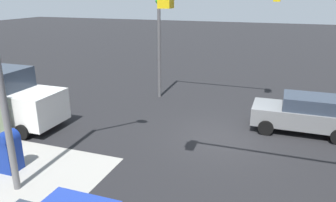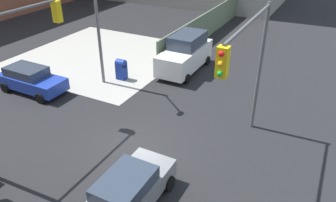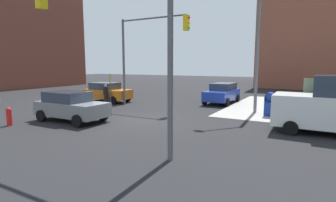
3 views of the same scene
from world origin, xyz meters
name	(u,v)px [view 3 (image 3 of 3)]	position (x,y,z in m)	size (l,w,h in m)	color
ground_plane	(138,121)	(0.00, 0.00, 0.00)	(120.00, 120.00, 0.00)	black
sidewalk_corner	(321,110)	(9.00, 9.00, 0.01)	(12.00, 12.00, 0.01)	#9E9B93
traffic_signal_nw_corner	(147,43)	(-2.33, 4.50, 4.64)	(5.67, 0.36, 6.50)	#59595B
traffic_signal_se_corner	(108,18)	(2.04, -4.50, 4.68)	(6.36, 0.36, 6.50)	#59595B
street_lamp_corner	(253,39)	(4.96, 5.52, 4.70)	(1.91, 2.13, 8.00)	slate
warning_sign_two_way	(110,84)	(-5.40, 3.92, 1.64)	(0.48, 0.48, 2.40)	#4C4C4C
mailbox_blue	(270,103)	(6.20, 5.00, 0.76)	(0.56, 0.64, 1.43)	navy
fire_hydrant	(9,116)	(-5.00, -4.20, 0.49)	(0.26, 0.26, 0.94)	red
sedan_orange	(107,92)	(-6.67, 4.92, 0.84)	(3.94, 2.02, 1.62)	orange
hatchback_blue	(222,93)	(2.01, 8.96, 0.84)	(2.02, 4.46, 1.62)	#1E389E
hatchback_gray	(71,106)	(-3.16, -1.88, 0.84)	(4.11, 2.02, 1.62)	slate
pedestrian_crossing	(106,94)	(-5.80, 3.80, 0.81)	(0.36, 0.36, 1.58)	black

